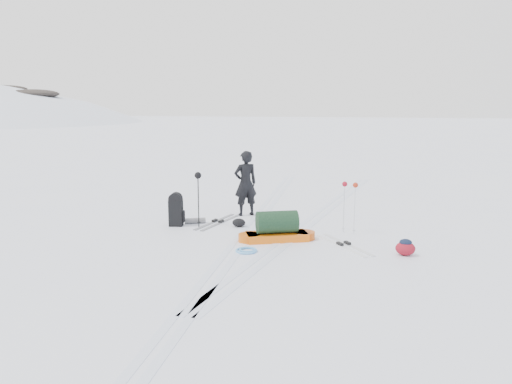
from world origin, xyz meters
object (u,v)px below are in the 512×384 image
skier (246,183)px  ski_poles_black (198,182)px  pulk_sled (277,229)px  expedition_rucksack (178,210)px

skier → ski_poles_black: bearing=26.4°
ski_poles_black → pulk_sled: bearing=-1.3°
pulk_sled → expedition_rucksack: size_ratio=2.12×
expedition_rucksack → ski_poles_black: 0.89m
skier → pulk_sled: bearing=84.5°
skier → pulk_sled: 2.70m
skier → ski_poles_black: (-0.78, -1.51, 0.23)m
pulk_sled → ski_poles_black: ski_poles_black is taller
skier → expedition_rucksack: size_ratio=2.09×
pulk_sled → expedition_rucksack: 2.75m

